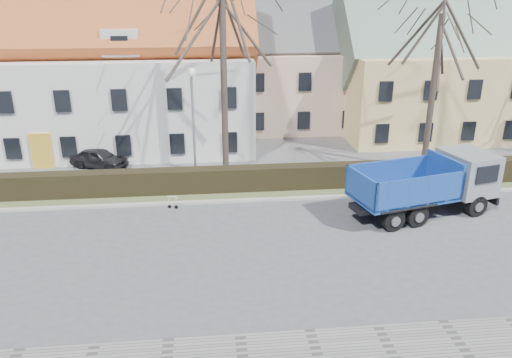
{
  "coord_description": "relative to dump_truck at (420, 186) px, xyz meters",
  "views": [
    {
      "loc": [
        -3.03,
        -18.91,
        10.22
      ],
      "look_at": [
        -0.74,
        3.59,
        1.6
      ],
      "focal_mm": 35.0,
      "sensor_mm": 36.0,
      "label": 1
    }
  ],
  "objects": [
    {
      "name": "building_pink",
      "position": [
        -2.95,
        17.8,
        2.52
      ],
      "size": [
        10.8,
        8.8,
        8.0
      ],
      "primitive_type": null,
      "color": "tan",
      "rests_on": "ground"
    },
    {
      "name": "ground",
      "position": [
        -6.95,
        -2.2,
        -1.48
      ],
      "size": [
        120.0,
        120.0,
        0.0
      ],
      "primitive_type": "plane",
      "color": "#4B4B4E"
    },
    {
      "name": "hedge",
      "position": [
        -6.95,
        3.8,
        -0.83
      ],
      "size": [
        60.0,
        0.9,
        1.3
      ],
      "primitive_type": "cube",
      "color": "black",
      "rests_on": "ground"
    },
    {
      "name": "cart_frame",
      "position": [
        -12.02,
        1.94,
        -1.11
      ],
      "size": [
        0.9,
        0.66,
        0.74
      ],
      "primitive_type": null,
      "rotation": [
        0.0,
        0.0,
        -0.27
      ],
      "color": "silver",
      "rests_on": "ground"
    },
    {
      "name": "grass_strip",
      "position": [
        -6.95,
        4.0,
        -1.43
      ],
      "size": [
        80.0,
        3.0,
        0.1
      ],
      "primitive_type": "cube",
      "color": "#4F5A33",
      "rests_on": "ground"
    },
    {
      "name": "building_yellow",
      "position": [
        9.05,
        14.8,
        2.77
      ],
      "size": [
        18.8,
        10.8,
        8.5
      ],
      "primitive_type": null,
      "color": "#D7BD76",
      "rests_on": "ground"
    },
    {
      "name": "streetlight",
      "position": [
        -10.67,
        4.8,
        1.81
      ],
      "size": [
        0.51,
        0.51,
        6.58
      ],
      "primitive_type": null,
      "color": "#9A9DA0",
      "rests_on": "ground"
    },
    {
      "name": "curb_far",
      "position": [
        -6.95,
        2.4,
        -1.42
      ],
      "size": [
        80.0,
        0.3,
        0.12
      ],
      "primitive_type": "cube",
      "color": "#A6A297",
      "rests_on": "ground"
    },
    {
      "name": "dump_truck",
      "position": [
        0.0,
        0.0,
        0.0
      ],
      "size": [
        7.85,
        4.46,
        2.96
      ],
      "primitive_type": null,
      "rotation": [
        0.0,
        0.0,
        0.24
      ],
      "color": "navy",
      "rests_on": "ground"
    },
    {
      "name": "tree_1",
      "position": [
        -8.95,
        6.3,
        4.84
      ],
      "size": [
        9.2,
        9.2,
        12.65
      ],
      "primitive_type": null,
      "color": "#362C25",
      "rests_on": "ground"
    },
    {
      "name": "building_white",
      "position": [
        -19.95,
        13.8,
        3.27
      ],
      "size": [
        26.8,
        10.8,
        9.5
      ],
      "primitive_type": null,
      "color": "silver",
      "rests_on": "ground"
    },
    {
      "name": "parked_car_a",
      "position": [
        -16.57,
        8.53,
        -0.87
      ],
      "size": [
        3.86,
        2.77,
        1.22
      ],
      "primitive_type": "imported",
      "rotation": [
        0.0,
        0.0,
        1.15
      ],
      "color": "black",
      "rests_on": "ground"
    },
    {
      "name": "tree_2",
      "position": [
        3.05,
        6.3,
        4.02
      ],
      "size": [
        8.0,
        8.0,
        11.0
      ],
      "primitive_type": null,
      "color": "#362C25",
      "rests_on": "ground"
    }
  ]
}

